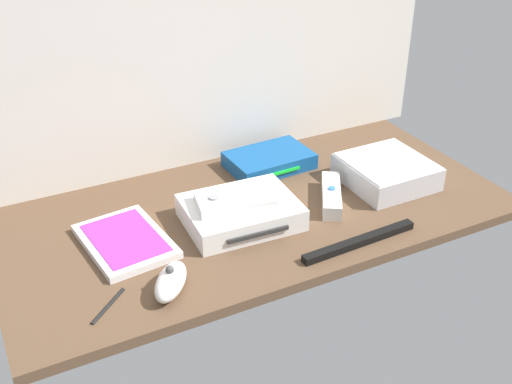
% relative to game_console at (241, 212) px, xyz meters
% --- Properties ---
extents(ground_plane, '(1.00, 0.48, 0.02)m').
position_rel_game_console_xyz_m(ground_plane, '(0.05, 0.03, -0.03)').
color(ground_plane, brown).
rests_on(ground_plane, ground).
extents(back_wall, '(1.10, 0.01, 0.64)m').
position_rel_game_console_xyz_m(back_wall, '(0.05, 0.27, 0.30)').
color(back_wall, silver).
rests_on(back_wall, ground).
extents(game_console, '(0.22, 0.17, 0.04)m').
position_rel_game_console_xyz_m(game_console, '(0.00, 0.00, 0.00)').
color(game_console, white).
rests_on(game_console, ground_plane).
extents(mini_computer, '(0.17, 0.17, 0.05)m').
position_rel_game_console_xyz_m(mini_computer, '(0.34, -0.00, 0.00)').
color(mini_computer, silver).
rests_on(mini_computer, ground_plane).
extents(game_case, '(0.16, 0.20, 0.02)m').
position_rel_game_console_xyz_m(game_case, '(-0.22, 0.03, -0.01)').
color(game_case, white).
rests_on(game_case, ground_plane).
extents(network_router, '(0.19, 0.13, 0.03)m').
position_rel_game_console_xyz_m(network_router, '(0.15, 0.17, -0.00)').
color(network_router, '#145193').
rests_on(network_router, ground_plane).
extents(remote_wand, '(0.11, 0.15, 0.03)m').
position_rel_game_console_xyz_m(remote_wand, '(0.19, -0.02, -0.01)').
color(remote_wand, white).
rests_on(remote_wand, ground_plane).
extents(remote_nunchuk, '(0.10, 0.11, 0.05)m').
position_rel_game_console_xyz_m(remote_nunchuk, '(-0.19, -0.14, -0.00)').
color(remote_nunchuk, white).
rests_on(remote_nunchuk, ground_plane).
extents(remote_classic_pad, '(0.16, 0.11, 0.02)m').
position_rel_game_console_xyz_m(remote_classic_pad, '(-0.01, -0.00, 0.03)').
color(remote_classic_pad, white).
rests_on(remote_classic_pad, game_console).
extents(sensor_bar, '(0.24, 0.03, 0.01)m').
position_rel_game_console_xyz_m(sensor_bar, '(0.16, -0.17, -0.01)').
color(sensor_bar, black).
rests_on(sensor_bar, ground_plane).
extents(stylus_pen, '(0.07, 0.07, 0.01)m').
position_rel_game_console_xyz_m(stylus_pen, '(-0.29, -0.12, -0.02)').
color(stylus_pen, black).
rests_on(stylus_pen, ground_plane).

